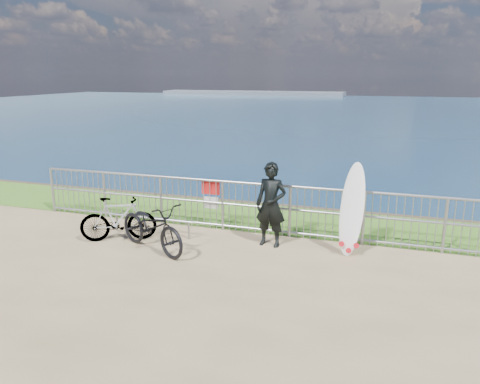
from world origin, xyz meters
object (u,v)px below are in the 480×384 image
(bicycle_near, at_px, (152,226))
(bicycle_far, at_px, (118,219))
(surfer, at_px, (271,205))
(surfboard, at_px, (352,213))

(bicycle_near, relative_size, bicycle_far, 1.22)
(bicycle_near, distance_m, bicycle_far, 0.97)
(surfer, xyz_separation_m, bicycle_near, (-2.11, -1.00, -0.35))
(surfboard, distance_m, bicycle_far, 4.68)
(bicycle_far, bearing_deg, surfboard, -108.19)
(surfboard, bearing_deg, bicycle_near, -164.32)
(surfer, bearing_deg, bicycle_near, -149.54)
(surfer, height_order, bicycle_far, surfer)
(surfboard, height_order, bicycle_far, surfboard)
(surfboard, bearing_deg, bicycle_far, -170.80)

